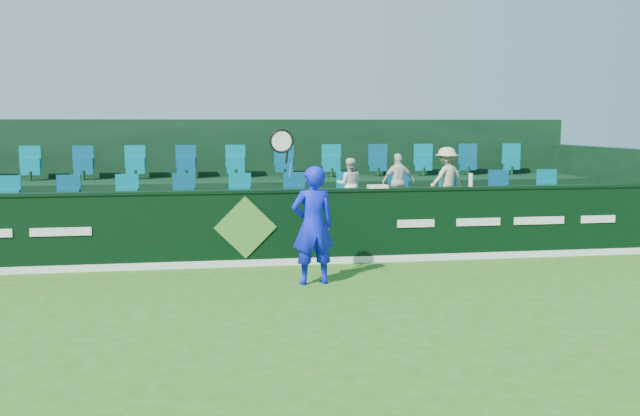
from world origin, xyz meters
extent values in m
plane|color=#266217|center=(0.00, 0.00, 0.00)|extent=(60.00, 60.00, 0.00)
cube|color=black|center=(0.00, 4.00, 0.65)|extent=(16.00, 0.20, 1.30)
cube|color=black|center=(0.00, 4.00, 1.32)|extent=(16.00, 0.24, 0.05)
cube|color=white|center=(0.00, 3.89, 0.06)|extent=(16.00, 0.02, 0.12)
cube|color=#4A8430|center=(0.00, 3.88, 0.70)|extent=(1.10, 0.02, 1.10)
cube|color=white|center=(-3.10, 3.89, 0.70)|extent=(1.00, 0.01, 0.14)
cube|color=white|center=(3.10, 3.89, 0.70)|extent=(0.70, 0.01, 0.14)
cube|color=white|center=(4.30, 3.89, 0.70)|extent=(0.85, 0.01, 0.14)
cube|color=white|center=(5.50, 3.89, 0.70)|extent=(1.00, 0.01, 0.14)
cube|color=white|center=(6.70, 3.89, 0.70)|extent=(0.70, 0.01, 0.14)
cube|color=black|center=(0.00, 5.10, 0.40)|extent=(16.00, 2.00, 0.80)
cube|color=black|center=(0.00, 7.00, 0.65)|extent=(16.00, 1.80, 1.30)
cube|color=black|center=(0.00, 8.00, 1.30)|extent=(16.00, 0.20, 2.60)
cube|color=black|center=(7.90, 6.00, 1.00)|extent=(0.20, 4.00, 2.00)
cube|color=#017284|center=(0.00, 5.50, 1.10)|extent=(13.50, 0.50, 0.60)
cube|color=#017284|center=(0.00, 7.30, 1.60)|extent=(13.50, 0.50, 0.60)
imported|color=#0E19EF|center=(0.96, 2.38, 0.93)|extent=(0.73, 0.53, 1.86)
cylinder|color=#143FBF|center=(0.61, 2.28, 1.81)|extent=(0.07, 0.04, 0.22)
cylinder|color=black|center=(0.55, 2.28, 2.01)|extent=(0.06, 0.03, 0.20)
torus|color=black|center=(0.47, 2.28, 2.25)|extent=(0.41, 0.04, 0.41)
cylinder|color=silver|center=(0.47, 2.28, 2.25)|extent=(0.34, 0.01, 0.34)
imported|color=white|center=(2.11, 5.12, 1.32)|extent=(0.58, 0.49, 1.04)
imported|color=silver|center=(3.10, 5.12, 1.36)|extent=(0.67, 0.31, 1.12)
imported|color=beige|center=(4.10, 5.12, 1.42)|extent=(0.92, 0.75, 1.24)
cube|color=white|center=(2.41, 4.00, 1.38)|extent=(0.35, 0.23, 0.05)
cylinder|color=white|center=(4.17, 4.00, 1.47)|extent=(0.08, 0.08, 0.25)
camera|label=1|loc=(-0.71, -8.51, 2.52)|focal=40.00mm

